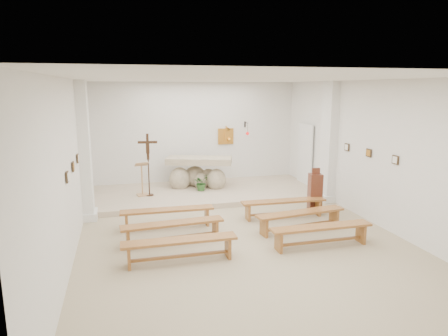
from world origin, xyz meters
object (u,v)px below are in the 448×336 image
object	(u,v)px
crucifix_stand	(148,160)
altar	(199,174)
lectern	(142,178)
donation_pedestal	(315,193)
bench_left_second	(173,227)
bench_right_second	(300,216)
bench_left_front	(167,214)
bench_left_third	(180,245)
bench_right_front	(284,204)
bench_right_third	(321,231)

from	to	relation	value
crucifix_stand	altar	bearing A→B (deg)	31.50
lectern	donation_pedestal	size ratio (longest dim) A/B	0.86
altar	bench_left_second	bearing A→B (deg)	-90.15
donation_pedestal	bench_right_second	world-z (taller)	donation_pedestal
bench_left_front	donation_pedestal	bearing A→B (deg)	4.70
lectern	bench_right_second	world-z (taller)	lectern
crucifix_stand	bench_left_third	size ratio (longest dim) A/B	0.83
crucifix_stand	bench_left_third	bearing A→B (deg)	-77.85
bench_left_third	lectern	bearing A→B (deg)	95.91
altar	donation_pedestal	size ratio (longest dim) A/B	1.81
donation_pedestal	bench_right_second	bearing A→B (deg)	-119.07
crucifix_stand	bench_right_second	bearing A→B (deg)	-38.21
donation_pedestal	bench_right_second	xyz separation A→B (m)	(-0.99, -1.22, -0.19)
bench_left_front	bench_right_front	distance (m)	3.00
crucifix_stand	bench_left_second	size ratio (longest dim) A/B	0.83
bench_left_second	bench_right_second	size ratio (longest dim) A/B	1.00
altar	bench_right_front	size ratio (longest dim) A/B	0.99
crucifix_stand	bench_left_third	xyz separation A→B (m)	(0.24, -4.51, -0.87)
crucifix_stand	bench_right_third	xyz separation A→B (m)	(3.24, -4.51, -0.87)
bench_left_front	bench_left_third	world-z (taller)	same
crucifix_stand	bench_right_second	distance (m)	4.85
crucifix_stand	bench_right_second	world-z (taller)	crucifix_stand
bench_left_second	lectern	bearing A→B (deg)	93.15
bench_left_third	bench_right_third	size ratio (longest dim) A/B	1.00
bench_left_third	bench_right_third	world-z (taller)	same
bench_left_second	bench_left_front	bearing A→B (deg)	86.17
bench_right_third	bench_left_second	bearing A→B (deg)	161.52
crucifix_stand	bench_left_second	world-z (taller)	crucifix_stand
bench_left_front	crucifix_stand	bearing A→B (deg)	97.10
lectern	bench_left_third	distance (m)	4.60
donation_pedestal	bench_right_third	distance (m)	2.45
crucifix_stand	bench_left_second	xyz separation A→B (m)	(0.24, -3.51, -0.87)
crucifix_stand	donation_pedestal	xyz separation A→B (m)	(4.23, -2.29, -0.68)
lectern	donation_pedestal	distance (m)	5.01
bench_right_third	donation_pedestal	bearing A→B (deg)	66.01
lectern	bench_right_front	size ratio (longest dim) A/B	0.47
bench_left_front	bench_left_third	distance (m)	2.01
lectern	donation_pedestal	xyz separation A→B (m)	(4.43, -2.34, -0.13)
altar	bench_right_third	bearing A→B (deg)	-54.54
bench_left_second	altar	bearing A→B (deg)	67.83
crucifix_stand	bench_right_front	distance (m)	4.19
bench_left_second	bench_right_third	size ratio (longest dim) A/B	1.01
bench_right_second	bench_right_third	bearing A→B (deg)	-97.11
lectern	bench_right_second	xyz separation A→B (m)	(3.43, -3.56, -0.32)
altar	bench_right_second	world-z (taller)	altar
donation_pedestal	bench_left_second	world-z (taller)	donation_pedestal
lectern	bench_right_front	world-z (taller)	lectern
lectern	donation_pedestal	world-z (taller)	donation_pedestal
bench_right_front	bench_right_second	size ratio (longest dim) A/B	0.99
bench_left_front	bench_right_third	bearing A→B (deg)	-32.27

